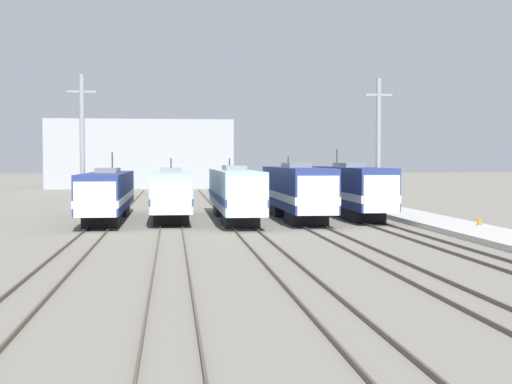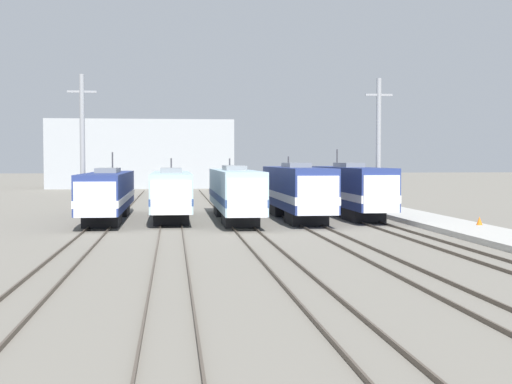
% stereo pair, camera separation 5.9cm
% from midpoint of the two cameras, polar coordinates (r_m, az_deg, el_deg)
% --- Properties ---
extents(ground_plane, '(400.00, 400.00, 0.00)m').
position_cam_midpoint_polar(ground_plane, '(46.17, -0.85, -3.10)').
color(ground_plane, slate).
extents(rail_pair_far_left, '(1.50, 120.00, 0.15)m').
position_cam_midpoint_polar(rail_pair_far_left, '(46.18, -12.67, -3.07)').
color(rail_pair_far_left, '#4C4238').
rests_on(rail_pair_far_left, ground_plane).
extents(rail_pair_center_left, '(1.51, 120.00, 0.15)m').
position_cam_midpoint_polar(rail_pair_center_left, '(45.93, -6.76, -3.05)').
color(rail_pair_center_left, '#4C4238').
rests_on(rail_pair_center_left, ground_plane).
extents(rail_pair_center, '(1.51, 120.00, 0.15)m').
position_cam_midpoint_polar(rail_pair_center, '(46.17, -0.85, -3.01)').
color(rail_pair_center, '#4C4238').
rests_on(rail_pair_center, ground_plane).
extents(rail_pair_center_right, '(1.51, 120.00, 0.15)m').
position_cam_midpoint_polar(rail_pair_center_right, '(46.88, 4.94, -2.93)').
color(rail_pair_center_right, '#4C4238').
rests_on(rail_pair_center_right, ground_plane).
extents(rail_pair_far_right, '(1.50, 120.00, 0.15)m').
position_cam_midpoint_polar(rail_pair_far_right, '(48.06, 10.49, -2.83)').
color(rail_pair_far_right, '#4C4238').
rests_on(rail_pair_far_right, ground_plane).
extents(locomotive_far_left, '(2.91, 18.77, 5.19)m').
position_cam_midpoint_polar(locomotive_far_left, '(54.47, -11.76, -0.12)').
color(locomotive_far_left, black).
rests_on(locomotive_far_left, ground_plane).
extents(locomotive_center_left, '(2.95, 16.32, 4.71)m').
position_cam_midpoint_polar(locomotive_center_left, '(54.61, -6.76, -0.08)').
color(locomotive_center_left, '#232326').
rests_on(locomotive_center_left, ground_plane).
extents(locomotive_center, '(2.79, 19.29, 4.69)m').
position_cam_midpoint_polar(locomotive_center, '(53.62, -1.69, -0.02)').
color(locomotive_center, '#232326').
rests_on(locomotive_center, ground_plane).
extents(locomotive_center_right, '(3.04, 16.75, 4.85)m').
position_cam_midpoint_polar(locomotive_center_right, '(54.08, 3.35, 0.11)').
color(locomotive_center_right, black).
rests_on(locomotive_center_right, ground_plane).
extents(locomotive_far_right, '(2.79, 18.48, 5.49)m').
position_cam_midpoint_polar(locomotive_far_right, '(57.51, 7.57, 0.23)').
color(locomotive_far_right, black).
rests_on(locomotive_far_right, ground_plane).
extents(catenary_tower_left, '(2.23, 0.40, 11.16)m').
position_cam_midpoint_polar(catenary_tower_left, '(56.72, -13.68, 3.67)').
color(catenary_tower_left, gray).
rests_on(catenary_tower_left, ground_plane).
extents(catenary_tower_right, '(2.23, 0.40, 11.16)m').
position_cam_midpoint_polar(catenary_tower_right, '(58.71, 9.80, 3.67)').
color(catenary_tower_right, gray).
rests_on(catenary_tower_right, ground_plane).
extents(platform, '(4.00, 120.00, 0.35)m').
position_cam_midpoint_polar(platform, '(49.51, 15.32, -2.60)').
color(platform, '#B7B5AD').
rests_on(platform, ground_plane).
extents(traffic_cone, '(0.39, 0.39, 0.54)m').
position_cam_midpoint_polar(traffic_cone, '(48.45, 17.48, -2.22)').
color(traffic_cone, orange).
rests_on(traffic_cone, platform).
extents(depot_building, '(29.48, 13.62, 10.97)m').
position_cam_midpoint_polar(depot_building, '(119.63, -9.08, 3.00)').
color(depot_building, '#9EA3A8').
rests_on(depot_building, ground_plane).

